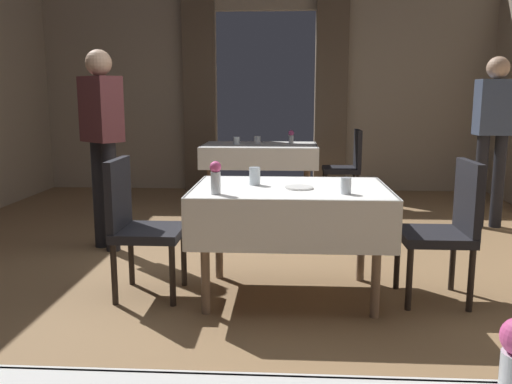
# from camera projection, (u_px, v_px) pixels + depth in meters

# --- Properties ---
(ground) EXTENTS (10.08, 10.08, 0.00)m
(ground) POSITION_uv_depth(u_px,v_px,m) (239.00, 292.00, 3.70)
(ground) COLOR olive
(wall_back) EXTENTS (6.40, 0.27, 3.00)m
(wall_back) POSITION_uv_depth(u_px,v_px,m) (265.00, 83.00, 7.54)
(wall_back) COLOR gray
(wall_back) RESTS_ON ground
(dining_table_mid) EXTENTS (1.28, 0.90, 0.75)m
(dining_table_mid) POSITION_uv_depth(u_px,v_px,m) (290.00, 203.00, 3.52)
(dining_table_mid) COLOR #7A604C
(dining_table_mid) RESTS_ON ground
(dining_table_far) EXTENTS (1.40, 0.94, 0.75)m
(dining_table_far) POSITION_uv_depth(u_px,v_px,m) (260.00, 152.00, 6.57)
(dining_table_far) COLOR #7A604C
(dining_table_far) RESTS_ON ground
(chair_mid_left) EXTENTS (0.44, 0.44, 0.93)m
(chair_mid_left) POSITION_uv_depth(u_px,v_px,m) (137.00, 221.00, 3.57)
(chair_mid_left) COLOR black
(chair_mid_left) RESTS_ON ground
(chair_mid_right) EXTENTS (0.44, 0.44, 0.93)m
(chair_mid_right) POSITION_uv_depth(u_px,v_px,m) (448.00, 224.00, 3.47)
(chair_mid_right) COLOR black
(chair_mid_right) RESTS_ON ground
(chair_far_right) EXTENTS (0.44, 0.44, 0.93)m
(chair_far_right) POSITION_uv_depth(u_px,v_px,m) (348.00, 163.00, 6.61)
(chair_far_right) COLOR black
(chair_far_right) RESTS_ON ground
(flower_vase_mid) EXTENTS (0.07, 0.07, 0.20)m
(flower_vase_mid) POSITION_uv_depth(u_px,v_px,m) (216.00, 176.00, 3.22)
(flower_vase_mid) COLOR silver
(flower_vase_mid) RESTS_ON dining_table_mid
(plate_mid_b) EXTENTS (0.18, 0.18, 0.01)m
(plate_mid_b) POSITION_uv_depth(u_px,v_px,m) (299.00, 188.00, 3.44)
(plate_mid_b) COLOR white
(plate_mid_b) RESTS_ON dining_table_mid
(glass_mid_c) EXTENTS (0.07, 0.07, 0.12)m
(glass_mid_c) POSITION_uv_depth(u_px,v_px,m) (255.00, 176.00, 3.57)
(glass_mid_c) COLOR silver
(glass_mid_c) RESTS_ON dining_table_mid
(glass_mid_d) EXTENTS (0.07, 0.07, 0.10)m
(glass_mid_d) POSITION_uv_depth(u_px,v_px,m) (346.00, 186.00, 3.24)
(glass_mid_d) COLOR silver
(glass_mid_d) RESTS_ON dining_table_mid
(flower_vase_far) EXTENTS (0.07, 0.07, 0.17)m
(flower_vase_far) POSITION_uv_depth(u_px,v_px,m) (291.00, 136.00, 6.71)
(flower_vase_far) COLOR silver
(flower_vase_far) RESTS_ON dining_table_far
(glass_far_b) EXTENTS (0.08, 0.08, 0.10)m
(glass_far_b) POSITION_uv_depth(u_px,v_px,m) (237.00, 141.00, 6.52)
(glass_far_b) COLOR silver
(glass_far_b) RESTS_ON dining_table_far
(glass_far_c) EXTENTS (0.08, 0.08, 0.09)m
(glass_far_c) POSITION_uv_depth(u_px,v_px,m) (257.00, 140.00, 6.74)
(glass_far_c) COLOR silver
(glass_far_c) RESTS_ON dining_table_far
(person_waiter_by_doorway) EXTENTS (0.37, 0.23, 1.72)m
(person_waiter_by_doorway) POSITION_uv_depth(u_px,v_px,m) (494.00, 128.00, 5.36)
(person_waiter_by_doorway) COLOR black
(person_waiter_by_doorway) RESTS_ON ground
(person_diner_standing_aside) EXTENTS (0.42, 0.40, 1.72)m
(person_diner_standing_aside) POSITION_uv_depth(u_px,v_px,m) (102.00, 133.00, 4.57)
(person_diner_standing_aside) COLOR black
(person_diner_standing_aside) RESTS_ON ground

